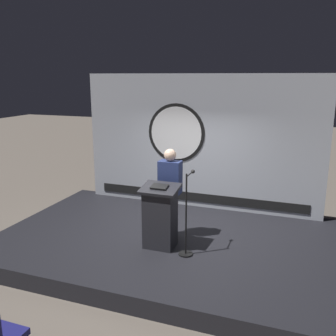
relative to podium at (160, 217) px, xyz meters
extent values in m
plane|color=#6B6056|center=(0.06, 0.42, -0.86)|extent=(40.00, 40.00, 0.00)
cube|color=black|center=(0.06, 0.42, -0.71)|extent=(6.40, 4.00, 0.30)
cube|color=#B2B7C1|center=(0.06, 2.27, 0.93)|extent=(5.37, 0.10, 2.97)
cylinder|color=black|center=(-0.47, 2.21, 1.12)|extent=(1.32, 0.02, 1.32)
cylinder|color=white|center=(-0.47, 2.21, 1.12)|extent=(1.18, 0.02, 1.18)
cube|color=black|center=(0.06, 2.21, -0.34)|extent=(4.83, 0.02, 0.20)
cube|color=#26262B|center=(0.00, 0.00, -0.04)|extent=(0.52, 0.40, 1.03)
cube|color=#26262B|center=(0.00, 0.00, 0.50)|extent=(0.64, 0.50, 0.13)
cube|color=black|center=(0.00, -0.02, 0.55)|extent=(0.28, 0.20, 0.06)
cylinder|color=black|center=(0.01, 0.48, -0.14)|extent=(0.26, 0.26, 0.84)
cube|color=navy|center=(0.01, 0.48, 0.58)|extent=(0.40, 0.24, 0.60)
sphere|color=beige|center=(0.01, 0.48, 0.99)|extent=(0.22, 0.22, 0.22)
cylinder|color=black|center=(0.52, -0.15, -0.54)|extent=(0.24, 0.24, 0.02)
cylinder|color=black|center=(0.52, -0.15, 0.15)|extent=(0.03, 0.03, 1.41)
cylinder|color=black|center=(0.52, 0.03, 0.80)|extent=(0.02, 0.36, 0.02)
sphere|color=#262626|center=(0.52, 0.21, 0.80)|extent=(0.07, 0.07, 0.07)
camera|label=1|loc=(2.20, -5.64, 2.37)|focal=39.88mm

